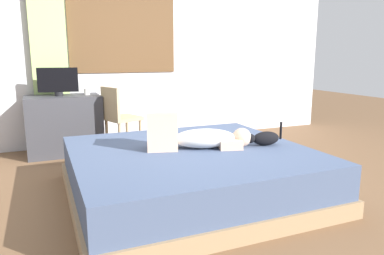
{
  "coord_description": "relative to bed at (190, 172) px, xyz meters",
  "views": [
    {
      "loc": [
        -1.31,
        -2.93,
        1.24
      ],
      "look_at": [
        -0.02,
        0.13,
        0.57
      ],
      "focal_mm": 33.83,
      "sensor_mm": 36.0,
      "label": 1
    }
  ],
  "objects": [
    {
      "name": "cup",
      "position": [
        -0.63,
        1.93,
        0.57
      ],
      "size": [
        0.07,
        0.07,
        0.08
      ],
      "primitive_type": "cylinder",
      "color": "white",
      "rests_on": "desk"
    },
    {
      "name": "chair_by_desk",
      "position": [
        -0.32,
        1.58,
        0.3
      ],
      "size": [
        0.49,
        0.49,
        0.86
      ],
      "color": "tan",
      "rests_on": "ground"
    },
    {
      "name": "back_wall_with_window",
      "position": [
        0.11,
        2.33,
        1.25
      ],
      "size": [
        6.4,
        0.14,
        2.9
      ],
      "color": "silver",
      "rests_on": "ground"
    },
    {
      "name": "cat",
      "position": [
        0.67,
        -0.14,
        0.28
      ],
      "size": [
        0.36,
        0.14,
        0.21
      ],
      "color": "black",
      "rests_on": "bed"
    },
    {
      "name": "ground_plane",
      "position": [
        0.12,
        0.07,
        -0.21
      ],
      "size": [
        16.0,
        16.0,
        0.0
      ],
      "primitive_type": "plane",
      "color": "brown"
    },
    {
      "name": "curtain_left",
      "position": [
        -1.04,
        2.21,
        0.94
      ],
      "size": [
        0.44,
        0.06,
        2.3
      ],
      "primitive_type": "cube",
      "color": "#ADCC75",
      "rests_on": "ground"
    },
    {
      "name": "tv_monitor",
      "position": [
        -0.97,
        1.93,
        0.71
      ],
      "size": [
        0.48,
        0.1,
        0.35
      ],
      "color": "black",
      "rests_on": "desk"
    },
    {
      "name": "person_lying",
      "position": [
        0.04,
        0.02,
        0.33
      ],
      "size": [
        0.94,
        0.47,
        0.34
      ],
      "color": "silver",
      "rests_on": "bed"
    },
    {
      "name": "bed",
      "position": [
        0.0,
        0.0,
        0.0
      ],
      "size": [
        2.07,
        1.95,
        0.42
      ],
      "color": "#997A56",
      "rests_on": "ground"
    },
    {
      "name": "desk",
      "position": [
        -0.93,
        1.93,
        0.16
      ],
      "size": [
        0.9,
        0.56,
        0.74
      ],
      "color": "#38383D",
      "rests_on": "ground"
    }
  ]
}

